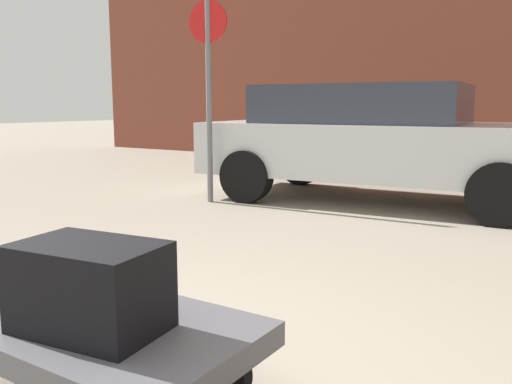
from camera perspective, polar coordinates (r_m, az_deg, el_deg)
luggage_cart at (r=2.37m, az=-16.41°, el=-14.05°), size 1.33×0.77×0.34m
duffel_bag_black_rear_right at (r=2.18m, az=-16.98°, el=-9.49°), size 0.59×0.42×0.34m
parked_car at (r=6.88m, az=12.48°, el=5.38°), size 4.44×2.21×1.42m
no_parking_sign at (r=6.65m, az=-4.97°, el=11.65°), size 0.50×0.09×2.40m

